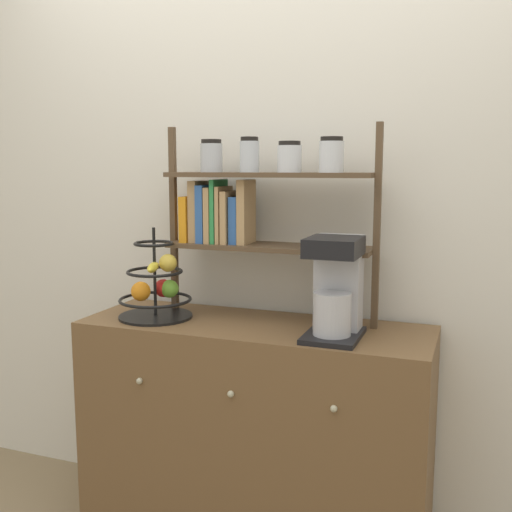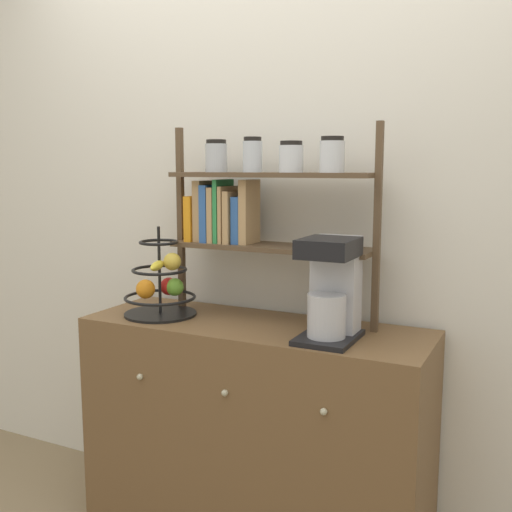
{
  "view_description": "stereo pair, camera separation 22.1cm",
  "coord_description": "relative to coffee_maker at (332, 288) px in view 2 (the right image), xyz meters",
  "views": [
    {
      "loc": [
        0.78,
        -1.83,
        1.46
      ],
      "look_at": [
        0.01,
        0.23,
        1.13
      ],
      "focal_mm": 42.0,
      "sensor_mm": 36.0,
      "label": 1
    },
    {
      "loc": [
        0.98,
        -1.74,
        1.46
      ],
      "look_at": [
        0.01,
        0.23,
        1.13
      ],
      "focal_mm": 42.0,
      "sensor_mm": 36.0,
      "label": 2
    }
  ],
  "objects": [
    {
      "name": "fruit_stand",
      "position": [
        -0.72,
        0.02,
        -0.06
      ],
      "size": [
        0.29,
        0.29,
        0.36
      ],
      "color": "black",
      "rests_on": "sideboard"
    },
    {
      "name": "sideboard",
      "position": [
        -0.32,
        0.05,
        -0.61
      ],
      "size": [
        1.32,
        0.47,
        0.87
      ],
      "color": "brown",
      "rests_on": "ground_plane"
    },
    {
      "name": "shelf_hutch",
      "position": [
        -0.39,
        0.15,
        0.28
      ],
      "size": [
        0.85,
        0.2,
        0.74
      ],
      "color": "brown",
      "rests_on": "sideboard"
    },
    {
      "name": "wall_back",
      "position": [
        -0.32,
        0.32,
        0.25
      ],
      "size": [
        7.0,
        0.05,
        2.6
      ],
      "primitive_type": "cube",
      "color": "silver",
      "rests_on": "ground_plane"
    },
    {
      "name": "coffee_maker",
      "position": [
        0.0,
        0.0,
        0.0
      ],
      "size": [
        0.19,
        0.25,
        0.35
      ],
      "color": "black",
      "rests_on": "sideboard"
    }
  ]
}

